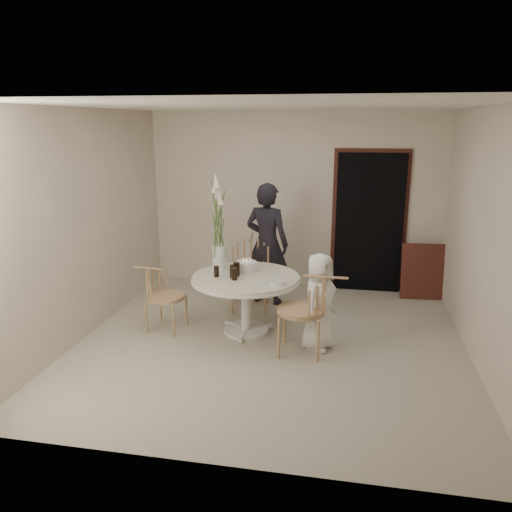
% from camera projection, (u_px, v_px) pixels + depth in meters
% --- Properties ---
extents(ground, '(4.50, 4.50, 0.00)m').
position_uv_depth(ground, '(271.00, 342.00, 5.94)').
color(ground, beige).
rests_on(ground, ground).
extents(room_shell, '(4.50, 4.50, 4.50)m').
position_uv_depth(room_shell, '(272.00, 207.00, 5.51)').
color(room_shell, white).
rests_on(room_shell, ground).
extents(doorway, '(1.00, 0.10, 2.10)m').
position_uv_depth(doorway, '(369.00, 223.00, 7.54)').
color(doorway, black).
rests_on(doorway, ground).
extents(door_trim, '(1.12, 0.03, 2.22)m').
position_uv_depth(door_trim, '(369.00, 219.00, 7.56)').
color(door_trim, '#51211C').
rests_on(door_trim, ground).
extents(table, '(1.33, 1.33, 0.73)m').
position_uv_depth(table, '(246.00, 285.00, 6.08)').
color(table, silver).
rests_on(table, ground).
extents(picture_frame, '(0.63, 0.23, 0.82)m').
position_uv_depth(picture_frame, '(422.00, 271.00, 7.33)').
color(picture_frame, '#51211C').
rests_on(picture_frame, ground).
extents(chair_far, '(0.59, 0.63, 0.99)m').
position_uv_depth(chair_far, '(251.00, 262.00, 6.97)').
color(chair_far, tan).
rests_on(chair_far, ground).
extents(chair_right, '(0.57, 0.54, 0.93)m').
position_uv_depth(chair_right, '(313.00, 303.00, 5.51)').
color(chair_right, tan).
rests_on(chair_right, ground).
extents(chair_left, '(0.52, 0.48, 0.80)m').
position_uv_depth(chair_left, '(157.00, 289.00, 6.20)').
color(chair_left, tan).
rests_on(chair_left, ground).
extents(girl, '(0.71, 0.56, 1.73)m').
position_uv_depth(girl, '(267.00, 244.00, 7.05)').
color(girl, black).
rests_on(girl, ground).
extents(boy, '(0.53, 0.64, 1.13)m').
position_uv_depth(boy, '(319.00, 302.00, 5.65)').
color(boy, white).
rests_on(boy, ground).
extents(birthday_cake, '(0.26, 0.26, 0.18)m').
position_uv_depth(birthday_cake, '(246.00, 266.00, 6.21)').
color(birthday_cake, white).
rests_on(birthday_cake, table).
extents(cola_tumbler_a, '(0.08, 0.08, 0.15)m').
position_uv_depth(cola_tumbler_a, '(234.00, 274.00, 5.87)').
color(cola_tumbler_a, black).
rests_on(cola_tumbler_a, table).
extents(cola_tumbler_b, '(0.09, 0.09, 0.16)m').
position_uv_depth(cola_tumbler_b, '(233.00, 271.00, 5.96)').
color(cola_tumbler_b, black).
rests_on(cola_tumbler_b, table).
extents(cola_tumbler_c, '(0.08, 0.08, 0.13)m').
position_uv_depth(cola_tumbler_c, '(216.00, 271.00, 5.99)').
color(cola_tumbler_c, black).
rests_on(cola_tumbler_c, table).
extents(cola_tumbler_d, '(0.10, 0.10, 0.17)m').
position_uv_depth(cola_tumbler_d, '(237.00, 269.00, 6.02)').
color(cola_tumbler_d, black).
rests_on(cola_tumbler_d, table).
extents(plate_stack, '(0.22, 0.22, 0.05)m').
position_uv_depth(plate_stack, '(278.00, 283.00, 5.72)').
color(plate_stack, silver).
rests_on(plate_stack, table).
extents(flower_vase, '(0.17, 0.17, 1.24)m').
position_uv_depth(flower_vase, '(218.00, 230.00, 6.16)').
color(flower_vase, white).
rests_on(flower_vase, table).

